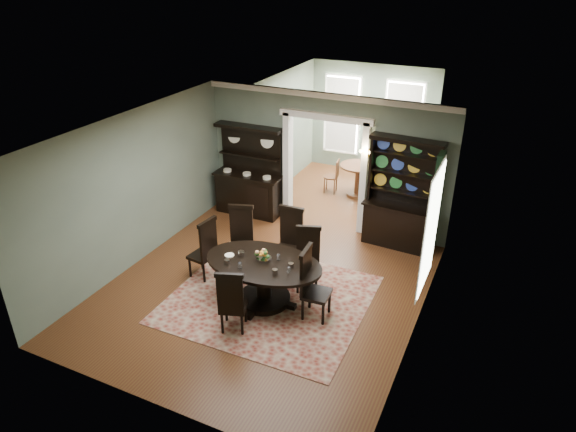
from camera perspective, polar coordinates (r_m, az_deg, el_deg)
name	(u,v)px	position (r m, az deg, el deg)	size (l,w,h in m)	color
room	(262,213)	(8.75, -2.87, 0.37)	(5.51, 6.01, 3.01)	brown
parlor	(361,129)	(13.52, 8.13, 9.56)	(3.51, 3.50, 3.01)	brown
doorway_trim	(326,156)	(11.21, 4.19, 6.66)	(2.08, 0.25, 2.57)	white
right_window	(432,221)	(8.75, 15.75, -0.50)	(0.15, 1.47, 2.12)	white
wall_sconce	(366,153)	(10.70, 8.71, 6.97)	(0.27, 0.21, 0.21)	#BB8E32
rug	(269,299)	(9.29, -2.08, -9.20)	(3.38, 3.03, 0.01)	maroon
dining_table	(264,274)	(8.93, -2.72, -6.44)	(2.13, 2.00, 0.82)	black
centerpiece	(264,257)	(8.82, -2.70, -4.52)	(1.30, 0.84, 0.21)	silver
chair_far_left	(241,235)	(9.95, -5.26, -2.12)	(0.59, 0.57, 1.28)	black
chair_far_mid	(290,237)	(9.82, 0.19, -2.38)	(0.50, 0.48, 1.29)	black
chair_far_right	(308,256)	(9.32, 2.23, -4.45)	(0.56, 0.55, 1.20)	black
chair_end_left	(205,247)	(9.66, -9.16, -3.47)	(0.49, 0.51, 1.24)	black
chair_end_right	(311,282)	(8.55, 2.53, -7.30)	(0.48, 0.50, 1.29)	black
chair_near	(232,300)	(8.26, -6.29, -9.31)	(0.55, 0.53, 1.18)	black
sideboard	(249,184)	(12.04, -4.36, 3.61)	(1.61, 0.59, 2.11)	black
welsh_dresser	(400,208)	(10.83, 12.35, 0.88)	(1.52, 0.64, 2.33)	black
parlor_table	(357,176)	(13.09, 7.72, 4.46)	(0.90, 0.90, 0.83)	#563018
parlor_chair_left	(333,175)	(13.23, 5.05, 4.54)	(0.39, 0.38, 0.88)	#563018
parlor_chair_right	(371,179)	(12.93, 9.21, 4.03)	(0.43, 0.42, 1.00)	#563018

